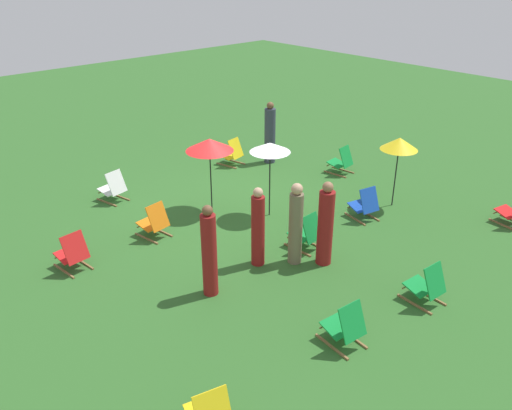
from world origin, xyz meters
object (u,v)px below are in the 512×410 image
deckchair_9 (154,222)px  person_3 (270,134)px  deckchair_7 (113,188)px  umbrella_2 (270,148)px  deckchair_1 (72,253)px  deckchair_5 (427,286)px  deckchair_3 (345,326)px  person_4 (296,225)px  umbrella_1 (399,144)px  umbrella_0 (209,145)px  person_1 (258,229)px  person_2 (325,226)px  deckchair_8 (232,153)px  deckchair_6 (306,233)px  deckchair_0 (341,161)px  person_0 (209,253)px  deckchair_4 (365,205)px

deckchair_9 → person_3: size_ratio=0.44×
deckchair_7 → umbrella_2: (-2.43, 3.31, 1.38)m
deckchair_1 → deckchair_5: 6.93m
deckchair_3 → person_4: bearing=-112.3°
deckchair_3 → umbrella_1: size_ratio=0.46×
deckchair_9 → umbrella_0: 2.27m
person_1 → person_2: 1.37m
umbrella_2 → deckchair_8: bearing=-115.1°
deckchair_6 → deckchair_8: 5.34m
deckchair_0 → umbrella_2: (3.42, 0.55, 1.38)m
deckchair_8 → umbrella_2: umbrella_2 is taller
deckchair_0 → umbrella_1: size_ratio=0.46×
umbrella_2 → person_3: (-2.51, -2.63, -0.87)m
deckchair_9 → deckchair_0: bearing=167.2°
person_1 → deckchair_6: bearing=-126.1°
deckchair_8 → deckchair_1: bearing=8.8°
deckchair_9 → umbrella_2: bearing=151.3°
deckchair_3 → deckchair_5: bearing=178.2°
person_2 → deckchair_1: bearing=59.2°
umbrella_1 → person_0: size_ratio=0.98×
person_2 → deckchair_8: bearing=-12.7°
umbrella_1 → person_4: bearing=3.1°
deckchair_6 → person_2: bearing=72.6°
deckchair_5 → deckchair_7: same height
deckchair_4 → deckchair_9: 5.00m
deckchair_3 → person_0: size_ratio=0.45×
deckchair_1 → person_3: size_ratio=0.44×
deckchair_8 → umbrella_1: (-1.20, 4.95, 1.28)m
deckchair_3 → deckchair_5: size_ratio=1.00×
deckchair_7 → deckchair_0: bearing=142.7°
deckchair_0 → deckchair_7: same height
person_1 → umbrella_1: bearing=-118.0°
deckchair_3 → person_1: (-0.64, -2.80, 0.45)m
deckchair_7 → person_2: bearing=95.0°
deckchair_1 → deckchair_8: same height
deckchair_0 → umbrella_0: 4.54m
deckchair_6 → person_4: bearing=17.7°
deckchair_6 → umbrella_1: umbrella_1 is taller
deckchair_6 → person_1: size_ratio=0.48×
deckchair_7 → deckchair_8: (-3.94, 0.08, 0.00)m
deckchair_5 → deckchair_6: (0.17, -2.83, 0.00)m
deckchair_9 → umbrella_0: umbrella_0 is taller
deckchair_0 → person_0: (6.52, 2.19, 0.51)m
person_3 → person_4: size_ratio=1.06×
deckchair_3 → deckchair_6: bearing=-119.9°
person_3 → person_1: bearing=126.4°
deckchair_8 → person_2: (2.20, 5.59, 0.50)m
deckchair_9 → person_2: 3.90m
deckchair_8 → person_2: bearing=56.7°
deckchair_0 → umbrella_0: (4.29, -0.63, 1.35)m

